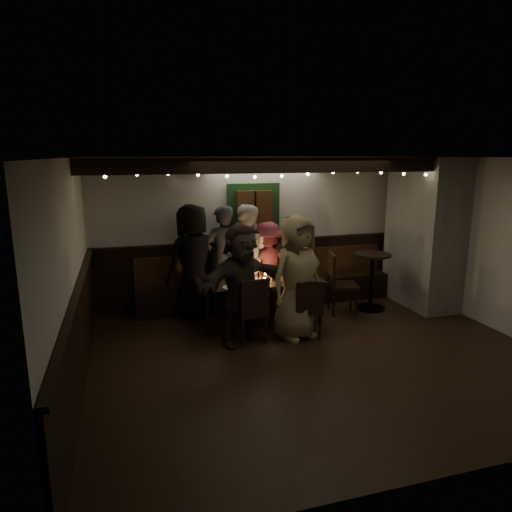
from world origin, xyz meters
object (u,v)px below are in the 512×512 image
object	(u,v)px
chair_near_right	(308,306)
chair_end	(337,280)
person_f	(241,284)
person_a	(193,261)
person_e	(290,261)
high_top	(372,274)
person_d	(268,266)
person_b	(223,259)
person_g	(297,278)
chair_near_left	(252,307)
dining_table	(259,284)
person_c	(245,258)

from	to	relation	value
chair_near_right	chair_end	bearing A→B (deg)	44.96
person_f	chair_near_right	bearing A→B (deg)	-31.52
person_a	person_e	world-z (taller)	person_a
high_top	person_d	bearing A→B (deg)	161.77
person_b	chair_end	bearing A→B (deg)	148.14
chair_near_right	person_g	xyz separation A→B (m)	(-0.14, 0.11, 0.40)
chair_near_left	chair_near_right	world-z (taller)	chair_near_left
person_g	chair_near_right	bearing A→B (deg)	-58.57
high_top	person_g	bearing A→B (deg)	-154.23
chair_end	person_f	xyz separation A→B (m)	(-1.86, -0.75, 0.28)
person_b	chair_near_right	bearing A→B (deg)	108.17
chair_near_left	chair_end	world-z (taller)	chair_end
dining_table	chair_near_right	size ratio (longest dim) A/B	2.19
chair_near_right	high_top	distance (m)	1.84
chair_near_left	person_g	xyz separation A→B (m)	(0.69, 0.06, 0.36)
person_a	person_b	bearing A→B (deg)	165.13
dining_table	person_d	size ratio (longest dim) A/B	1.29
person_g	person_b	bearing A→B (deg)	97.87
dining_table	person_g	distance (m)	0.85
chair_near_left	high_top	xyz separation A→B (m)	(2.41, 0.89, 0.08)
dining_table	chair_near_right	world-z (taller)	chair_near_right
chair_end	person_b	bearing A→B (deg)	160.46
person_c	person_f	bearing A→B (deg)	92.53
person_b	person_g	bearing A→B (deg)	105.86
person_d	person_f	distance (m)	1.58
person_b	person_d	bearing A→B (deg)	163.99
chair_near_left	person_f	world-z (taller)	person_f
person_f	person_g	world-z (taller)	person_g
dining_table	person_c	bearing A→B (deg)	94.01
chair_end	person_f	distance (m)	2.03
person_a	person_f	distance (m)	1.39
chair_end	person_b	xyz separation A→B (m)	(-1.83, 0.65, 0.33)
dining_table	chair_near_left	xyz separation A→B (m)	(-0.35, -0.79, -0.10)
high_top	person_d	size ratio (longest dim) A/B	0.65
chair_near_left	chair_near_right	xyz separation A→B (m)	(0.83, -0.05, -0.04)
dining_table	person_b	xyz separation A→B (m)	(-0.43, 0.71, 0.27)
person_c	person_d	xyz separation A→B (m)	(0.40, -0.02, -0.15)
dining_table	person_c	world-z (taller)	person_c
person_a	person_e	bearing A→B (deg)	157.47
person_c	person_b	bearing A→B (deg)	15.06
person_b	person_d	distance (m)	0.80
chair_near_right	chair_near_left	bearing A→B (deg)	176.26
chair_end	person_a	xyz separation A→B (m)	(-2.34, 0.56, 0.35)
high_top	person_d	world-z (taller)	person_d
chair_near_right	person_b	bearing A→B (deg)	120.48
chair_near_left	person_g	bearing A→B (deg)	4.83
chair_end	person_e	world-z (taller)	person_e
person_b	person_f	world-z (taller)	person_b
dining_table	person_b	world-z (taller)	person_b
chair_end	chair_near_left	bearing A→B (deg)	-153.88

